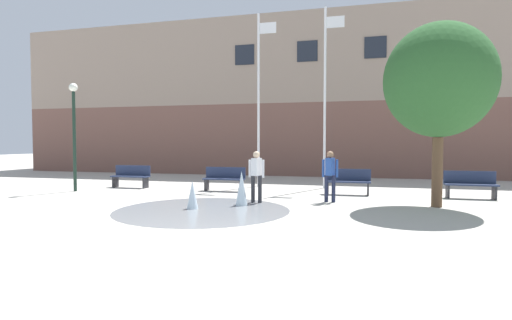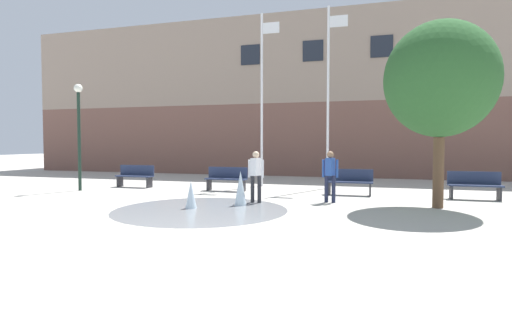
{
  "view_description": "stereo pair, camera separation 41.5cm",
  "coord_description": "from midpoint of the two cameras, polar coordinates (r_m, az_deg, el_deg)",
  "views": [
    {
      "loc": [
        2.79,
        -5.08,
        1.86
      ],
      "look_at": [
        -0.41,
        7.2,
        1.3
      ],
      "focal_mm": 28.0,
      "sensor_mm": 36.0,
      "label": 1
    },
    {
      "loc": [
        3.19,
        -4.97,
        1.86
      ],
      "look_at": [
        -0.41,
        7.2,
        1.3
      ],
      "focal_mm": 28.0,
      "sensor_mm": 36.0,
      "label": 2
    }
  ],
  "objects": [
    {
      "name": "splash_fountain",
      "position": [
        11.39,
        -7.05,
        -5.59
      ],
      "size": [
        4.79,
        4.79,
        1.02
      ],
      "color": "gray",
      "rests_on": "ground"
    },
    {
      "name": "park_bench_far_right",
      "position": [
        14.91,
        27.59,
        -3.07
      ],
      "size": [
        1.6,
        0.44,
        0.91
      ],
      "color": "#28282D",
      "rests_on": "ground"
    },
    {
      "name": "street_tree_near_building",
      "position": [
        12.6,
        23.82,
        10.33
      ],
      "size": [
        3.06,
        3.06,
        5.26
      ],
      "color": "brown",
      "rests_on": "ground"
    },
    {
      "name": "adult_in_red",
      "position": [
        12.26,
        -0.91,
        -1.81
      ],
      "size": [
        0.5,
        0.38,
        1.59
      ],
      "rotation": [
        0.0,
        0.0,
        -1.81
      ],
      "color": "#28282D",
      "rests_on": "ground"
    },
    {
      "name": "park_bench_left_of_flagpoles",
      "position": [
        15.34,
        -5.31,
        -2.65
      ],
      "size": [
        1.6,
        0.44,
        0.91
      ],
      "color": "#28282D",
      "rests_on": "ground"
    },
    {
      "name": "park_bench_under_left_flagpole",
      "position": [
        14.56,
        12.17,
        -2.97
      ],
      "size": [
        1.6,
        0.44,
        0.91
      ],
      "color": "#28282D",
      "rests_on": "ground"
    },
    {
      "name": "lamp_post_left_lane",
      "position": [
        16.72,
        -25.22,
        5.02
      ],
      "size": [
        0.32,
        0.32,
        4.09
      ],
      "color": "#192D23",
      "rests_on": "ground"
    },
    {
      "name": "library_building",
      "position": [
        24.87,
        7.73,
        8.56
      ],
      "size": [
        36.0,
        6.05,
        8.97
      ],
      "color": "brown",
      "rests_on": "ground"
    },
    {
      "name": "flagpole_left",
      "position": [
        16.98,
        -0.24,
        9.29
      ],
      "size": [
        0.8,
        0.1,
        7.24
      ],
      "color": "silver",
      "rests_on": "ground"
    },
    {
      "name": "ground_plane",
      "position": [
        6.14,
        -15.96,
        -15.2
      ],
      "size": [
        100.0,
        100.0,
        0.0
      ],
      "primitive_type": "plane",
      "color": "#B2ADA3"
    },
    {
      "name": "park_bench_far_left",
      "position": [
        17.29,
        -18.07,
        -2.18
      ],
      "size": [
        1.6,
        0.44,
        0.91
      ],
      "color": "#28282D",
      "rests_on": "ground"
    },
    {
      "name": "flagpole_right",
      "position": [
        16.5,
        9.2,
        9.52
      ],
      "size": [
        0.8,
        0.1,
        7.28
      ],
      "color": "silver",
      "rests_on": "ground"
    },
    {
      "name": "teen_by_trashcan",
      "position": [
        12.56,
        9.61,
        -1.74
      ],
      "size": [
        0.5,
        0.38,
        1.59
      ],
      "rotation": [
        0.0,
        0.0,
        1.29
      ],
      "color": "#1E233D",
      "rests_on": "ground"
    }
  ]
}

